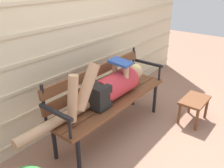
{
  "coord_description": "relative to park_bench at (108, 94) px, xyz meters",
  "views": [
    {
      "loc": [
        -1.92,
        -1.36,
        1.79
      ],
      "look_at": [
        0.0,
        0.15,
        0.66
      ],
      "focal_mm": 38.0,
      "sensor_mm": 36.0,
      "label": 1
    }
  ],
  "objects": [
    {
      "name": "ground_plane",
      "position": [
        0.0,
        -0.22,
        -0.51
      ],
      "size": [
        12.0,
        12.0,
        0.0
      ],
      "primitive_type": "plane",
      "color": "#936B56"
    },
    {
      "name": "house_siding",
      "position": [
        0.0,
        0.53,
        0.76
      ],
      "size": [
        5.3,
        0.08,
        2.54
      ],
      "color": "beige",
      "rests_on": "ground"
    },
    {
      "name": "park_bench",
      "position": [
        0.0,
        0.0,
        0.0
      ],
      "size": [
        1.68,
        0.47,
        0.87
      ],
      "color": "brown",
      "rests_on": "ground"
    },
    {
      "name": "reclining_person",
      "position": [
        -0.07,
        -0.07,
        0.13
      ],
      "size": [
        1.78,
        0.28,
        0.57
      ],
      "color": "#B72D38"
    },
    {
      "name": "footstool",
      "position": [
        0.86,
        -0.76,
        -0.25
      ],
      "size": [
        0.45,
        0.29,
        0.33
      ],
      "color": "brown",
      "rests_on": "ground"
    }
  ]
}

